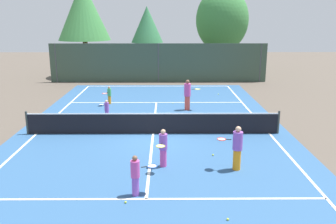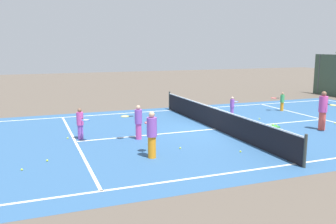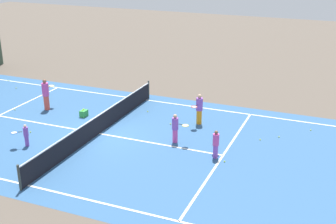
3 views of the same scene
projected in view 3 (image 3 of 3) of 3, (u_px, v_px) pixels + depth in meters
ground_plane at (99, 134)px, 22.43m from camera, size 80.00×80.00×0.00m
court_surface at (99, 134)px, 22.43m from camera, size 13.00×25.00×0.01m
tennis_net at (99, 124)px, 22.25m from camera, size 11.90×0.10×1.10m
player_1 at (216, 143)px, 19.73m from camera, size 0.86×0.51×1.31m
player_2 at (46, 94)px, 25.34m from camera, size 0.95×0.38×1.80m
player_3 at (199, 109)px, 23.36m from camera, size 0.93×0.45×1.63m
player_4 at (175, 128)px, 21.21m from camera, size 0.43×0.89×1.43m
player_5 at (25, 135)px, 20.88m from camera, size 0.68×0.74×1.09m
ball_crate at (84, 113)px, 24.57m from camera, size 0.43×0.32×0.43m
tennis_ball_0 at (260, 140)px, 21.68m from camera, size 0.07×0.07×0.07m
tennis_ball_1 at (16, 88)px, 29.29m from camera, size 0.07×0.07×0.07m
tennis_ball_2 at (72, 144)px, 21.17m from camera, size 0.07×0.07×0.07m
tennis_ball_3 at (8, 80)px, 30.87m from camera, size 0.07×0.07×0.07m
tennis_ball_4 at (225, 161)px, 19.53m from camera, size 0.07×0.07×0.07m
tennis_ball_5 at (279, 137)px, 21.99m from camera, size 0.07×0.07×0.07m
tennis_ball_6 at (311, 130)px, 22.78m from camera, size 0.07×0.07×0.07m
tennis_ball_7 at (15, 110)px, 25.53m from camera, size 0.07×0.07×0.07m
tennis_ball_8 at (148, 111)px, 25.27m from camera, size 0.07×0.07×0.07m
tennis_ball_9 at (30, 132)px, 22.55m from camera, size 0.07×0.07×0.07m
tennis_ball_10 at (170, 124)px, 23.55m from camera, size 0.07×0.07×0.07m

